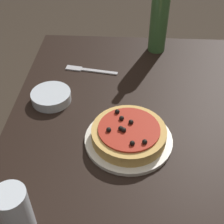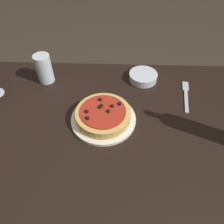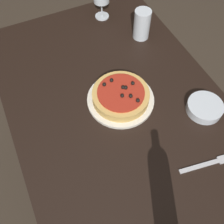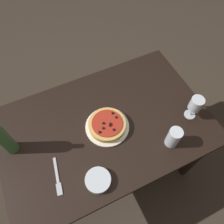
{
  "view_description": "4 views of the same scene",
  "coord_description": "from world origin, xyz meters",
  "px_view_note": "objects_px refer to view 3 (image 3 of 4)",
  "views": [
    {
      "loc": [
        -0.61,
        0.03,
        1.36
      ],
      "look_at": [
        0.04,
        0.07,
        0.77
      ],
      "focal_mm": 50.0,
      "sensor_mm": 36.0,
      "label": 1
    },
    {
      "loc": [
        0.04,
        -0.53,
        1.34
      ],
      "look_at": [
        0.02,
        0.04,
        0.73
      ],
      "focal_mm": 35.0,
      "sensor_mm": 36.0,
      "label": 2
    },
    {
      "loc": [
        0.49,
        -0.25,
        1.5
      ],
      "look_at": [
        0.04,
        -0.04,
        0.74
      ],
      "focal_mm": 42.0,
      "sensor_mm": 36.0,
      "label": 3
    },
    {
      "loc": [
        0.21,
        0.54,
        1.81
      ],
      "look_at": [
        -0.06,
        -0.04,
        0.75
      ],
      "focal_mm": 35.0,
      "sensor_mm": 36.0,
      "label": 4
    }
  ],
  "objects_px": {
    "water_cup": "(142,24)",
    "side_bowl": "(205,108)",
    "dining_table": "(117,117)",
    "dinner_plate": "(121,99)",
    "fork": "(211,163)",
    "pizza": "(121,95)"
  },
  "relations": [
    {
      "from": "side_bowl",
      "to": "fork",
      "type": "xyz_separation_m",
      "value": [
        0.18,
        -0.1,
        -0.01
      ]
    },
    {
      "from": "water_cup",
      "to": "side_bowl",
      "type": "xyz_separation_m",
      "value": [
        0.44,
        0.02,
        -0.05
      ]
    },
    {
      "from": "dining_table",
      "to": "side_bowl",
      "type": "bearing_deg",
      "value": 59.56
    },
    {
      "from": "dining_table",
      "to": "side_bowl",
      "type": "height_order",
      "value": "side_bowl"
    },
    {
      "from": "water_cup",
      "to": "side_bowl",
      "type": "bearing_deg",
      "value": 2.7
    },
    {
      "from": "dining_table",
      "to": "fork",
      "type": "bearing_deg",
      "value": 26.96
    },
    {
      "from": "pizza",
      "to": "fork",
      "type": "distance_m",
      "value": 0.38
    },
    {
      "from": "dining_table",
      "to": "water_cup",
      "type": "height_order",
      "value": "water_cup"
    },
    {
      "from": "dining_table",
      "to": "water_cup",
      "type": "relative_size",
      "value": 9.25
    },
    {
      "from": "water_cup",
      "to": "side_bowl",
      "type": "relative_size",
      "value": 1.01
    },
    {
      "from": "side_bowl",
      "to": "fork",
      "type": "bearing_deg",
      "value": -28.81
    },
    {
      "from": "dinner_plate",
      "to": "fork",
      "type": "xyz_separation_m",
      "value": [
        0.35,
        0.16,
        -0.0
      ]
    },
    {
      "from": "side_bowl",
      "to": "fork",
      "type": "relative_size",
      "value": 0.66
    },
    {
      "from": "dining_table",
      "to": "pizza",
      "type": "xyz_separation_m",
      "value": [
        -0.01,
        0.02,
        0.13
      ]
    },
    {
      "from": "water_cup",
      "to": "pizza",
      "type": "bearing_deg",
      "value": -40.32
    },
    {
      "from": "dinner_plate",
      "to": "side_bowl",
      "type": "relative_size",
      "value": 1.93
    },
    {
      "from": "dinner_plate",
      "to": "side_bowl",
      "type": "distance_m",
      "value": 0.3
    },
    {
      "from": "pizza",
      "to": "side_bowl",
      "type": "distance_m",
      "value": 0.3
    },
    {
      "from": "side_bowl",
      "to": "pizza",
      "type": "bearing_deg",
      "value": -123.27
    },
    {
      "from": "dining_table",
      "to": "fork",
      "type": "relative_size",
      "value": 6.15
    },
    {
      "from": "dining_table",
      "to": "side_bowl",
      "type": "distance_m",
      "value": 0.33
    },
    {
      "from": "fork",
      "to": "dining_table",
      "type": "bearing_deg",
      "value": 125.96
    }
  ]
}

